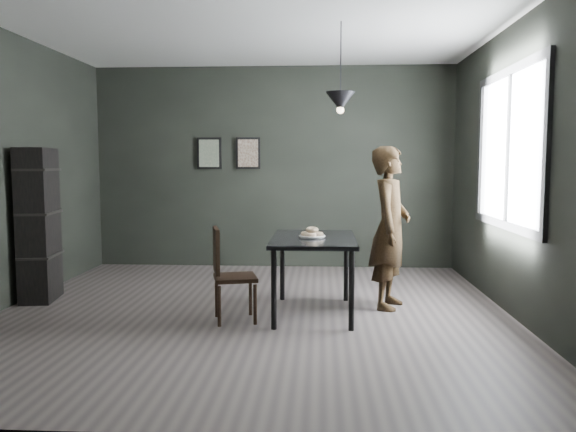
# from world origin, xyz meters

# --- Properties ---
(ground) EXTENTS (5.00, 5.00, 0.00)m
(ground) POSITION_xyz_m (0.00, 0.00, 0.00)
(ground) COLOR #3D3635
(ground) RESTS_ON ground
(back_wall) EXTENTS (5.00, 0.10, 2.80)m
(back_wall) POSITION_xyz_m (0.00, 2.50, 1.40)
(back_wall) COLOR black
(back_wall) RESTS_ON ground
(ceiling) EXTENTS (5.00, 5.00, 0.02)m
(ceiling) POSITION_xyz_m (0.00, 0.00, 2.80)
(ceiling) COLOR silver
(ceiling) RESTS_ON ground
(window_assembly) EXTENTS (0.04, 1.96, 1.56)m
(window_assembly) POSITION_xyz_m (2.47, 0.20, 1.60)
(window_assembly) COLOR white
(window_assembly) RESTS_ON ground
(cafe_table) EXTENTS (0.80, 1.20, 0.75)m
(cafe_table) POSITION_xyz_m (0.60, 0.00, 0.67)
(cafe_table) COLOR black
(cafe_table) RESTS_ON ground
(white_plate) EXTENTS (0.23, 0.23, 0.01)m
(white_plate) POSITION_xyz_m (0.59, -0.02, 0.76)
(white_plate) COLOR silver
(white_plate) RESTS_ON cafe_table
(donut_pile) EXTENTS (0.22, 0.22, 0.09)m
(donut_pile) POSITION_xyz_m (0.59, -0.02, 0.79)
(donut_pile) COLOR #F8E1C1
(donut_pile) RESTS_ON white_plate
(woman) EXTENTS (0.55, 0.69, 1.63)m
(woman) POSITION_xyz_m (1.37, 0.29, 0.82)
(woman) COLOR black
(woman) RESTS_ON ground
(wood_chair) EXTENTS (0.46, 0.46, 0.87)m
(wood_chair) POSITION_xyz_m (-0.20, -0.31, 0.50)
(wood_chair) COLOR black
(wood_chair) RESTS_ON ground
(shelf_unit) EXTENTS (0.39, 0.58, 1.62)m
(shelf_unit) POSITION_xyz_m (-2.32, 0.38, 0.81)
(shelf_unit) COLOR black
(shelf_unit) RESTS_ON ground
(pendant_lamp) EXTENTS (0.28, 0.28, 0.86)m
(pendant_lamp) POSITION_xyz_m (0.85, 0.10, 2.05)
(pendant_lamp) COLOR black
(pendant_lamp) RESTS_ON ground
(framed_print_left) EXTENTS (0.34, 0.04, 0.44)m
(framed_print_left) POSITION_xyz_m (-0.90, 2.47, 1.60)
(framed_print_left) COLOR black
(framed_print_left) RESTS_ON ground
(framed_print_right) EXTENTS (0.34, 0.04, 0.44)m
(framed_print_right) POSITION_xyz_m (-0.35, 2.47, 1.60)
(framed_print_right) COLOR black
(framed_print_right) RESTS_ON ground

